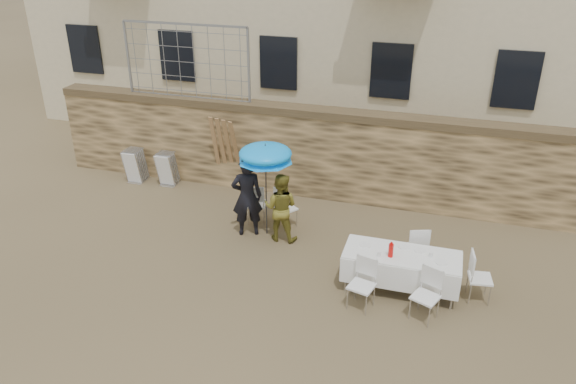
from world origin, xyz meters
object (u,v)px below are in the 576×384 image
(table_chair_back, at_px, (416,247))
(couple_chair_right, at_px, (286,207))
(man_suit, at_px, (247,197))
(table_chair_side, at_px, (480,277))
(banquet_table, at_px, (402,256))
(table_chair_front_right, at_px, (426,296))
(chair_stack_right, at_px, (170,166))
(chair_stack_left, at_px, (139,162))
(woman_dress, at_px, (281,207))
(table_chair_front_left, at_px, (362,285))
(umbrella, at_px, (265,156))
(couple_chair_left, at_px, (256,203))
(soda_bottle, at_px, (391,250))

(table_chair_back, bearing_deg, couple_chair_right, -35.30)
(man_suit, distance_m, table_chair_side, 4.94)
(couple_chair_right, height_order, table_chair_side, same)
(banquet_table, bearing_deg, table_chair_front_right, -56.31)
(table_chair_front_right, xyz_separation_m, chair_stack_right, (-6.76, 3.77, -0.02))
(table_chair_back, height_order, chair_stack_left, table_chair_back)
(woman_dress, distance_m, couple_chair_right, 0.62)
(table_chair_front_left, relative_size, chair_stack_left, 1.04)
(table_chair_side, bearing_deg, woman_dress, 67.92)
(woman_dress, relative_size, umbrella, 0.78)
(man_suit, distance_m, banquet_table, 3.60)
(woman_dress, bearing_deg, chair_stack_left, -24.03)
(couple_chair_left, height_order, table_chair_side, same)
(table_chair_front_right, bearing_deg, soda_bottle, 162.18)
(umbrella, relative_size, table_chair_front_left, 2.04)
(umbrella, bearing_deg, woman_dress, -15.95)
(soda_bottle, distance_m, table_chair_back, 1.11)
(table_chair_front_left, relative_size, table_chair_back, 1.00)
(soda_bottle, distance_m, table_chair_side, 1.67)
(couple_chair_right, bearing_deg, chair_stack_left, 19.39)
(table_chair_back, height_order, table_chair_side, same)
(couple_chair_left, bearing_deg, couple_chair_right, 164.58)
(couple_chair_left, bearing_deg, umbrella, 116.22)
(woman_dress, distance_m, table_chair_back, 2.90)
(banquet_table, relative_size, chair_stack_right, 2.28)
(soda_bottle, bearing_deg, couple_chair_left, 150.54)
(couple_chair_right, bearing_deg, umbrella, 92.63)
(man_suit, xyz_separation_m, chair_stack_right, (-2.84, 1.90, -0.44))
(woman_dress, distance_m, table_chair_side, 4.20)
(man_suit, height_order, woman_dress, man_suit)
(man_suit, relative_size, table_chair_front_left, 1.88)
(woman_dress, height_order, table_chair_side, woman_dress)
(chair_stack_right, bearing_deg, table_chair_front_right, -29.14)
(table_chair_side, bearing_deg, chair_stack_right, 61.11)
(banquet_table, height_order, table_chair_back, table_chair_back)
(table_chair_back, bearing_deg, chair_stack_right, -37.70)
(table_chair_back, relative_size, chair_stack_right, 1.04)
(couple_chair_left, bearing_deg, table_chair_front_right, 132.91)
(umbrella, bearing_deg, soda_bottle, -25.89)
(couple_chair_right, distance_m, chair_stack_left, 4.64)
(woman_dress, height_order, table_chair_front_left, woman_dress)
(table_chair_side, bearing_deg, table_chair_back, 51.72)
(table_chair_back, height_order, chair_stack_right, table_chair_back)
(couple_chair_left, bearing_deg, table_chair_side, 146.56)
(soda_bottle, height_order, chair_stack_right, soda_bottle)
(couple_chair_right, bearing_deg, table_chair_front_left, 167.54)
(couple_chair_right, bearing_deg, table_chair_back, -160.25)
(table_chair_front_right, bearing_deg, table_chair_front_left, -157.22)
(table_chair_side, bearing_deg, chair_stack_left, 63.14)
(soda_bottle, bearing_deg, man_suit, 158.50)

